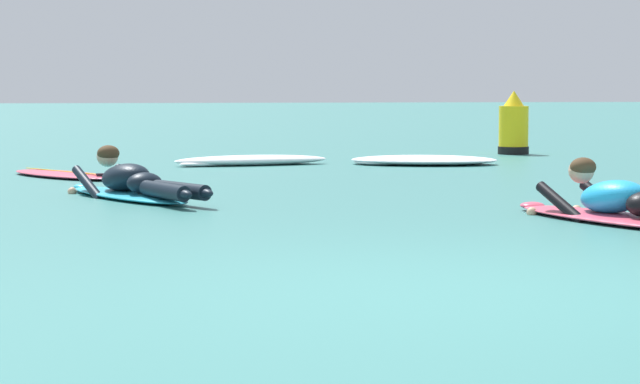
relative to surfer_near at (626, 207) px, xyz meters
The scene contains 7 objects.
ground_plane 7.35m from the surfer_near, 106.59° to the left, with size 120.00×120.00×0.00m, color #387A75.
surfer_near is the anchor object (origin of this frame).
surfer_far 4.67m from the surfer_near, 143.84° to the left, with size 1.45×2.46×0.54m.
drifting_surfboard 7.36m from the surfer_near, 128.00° to the left, with size 1.54×1.90×0.16m.
whitewater_mid_left 7.53m from the surfer_near, 88.49° to the left, with size 2.18×1.56×0.12m.
whitewater_mid_right 8.01m from the surfer_near, 105.43° to the left, with size 2.18×0.89×0.14m.
channel_marker_buoy 10.09m from the surfer_near, 77.51° to the left, with size 0.48×0.48×0.99m.
Camera 1 is at (-1.81, -6.55, 1.08)m, focal length 72.48 mm.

